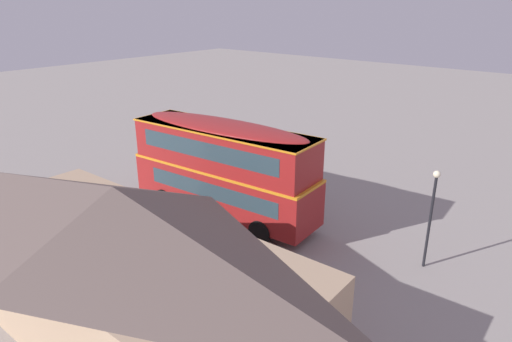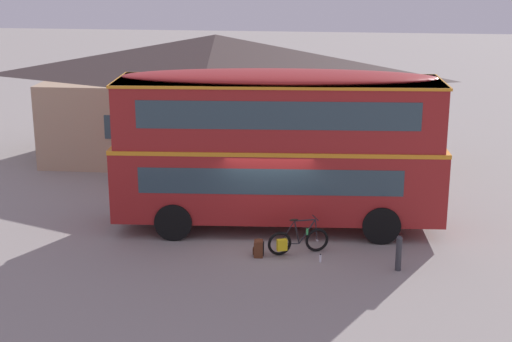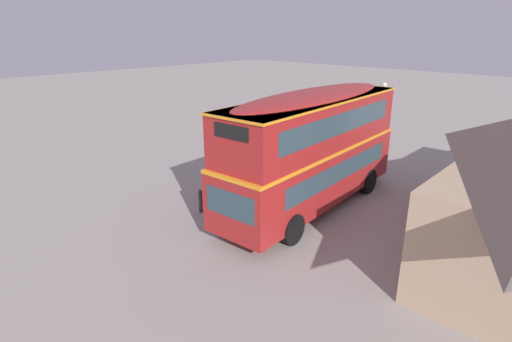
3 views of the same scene
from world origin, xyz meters
TOP-DOWN VIEW (x-y plane):
  - ground_plane at (0.00, 0.00)m, footprint 120.00×120.00m
  - double_decker_bus at (0.14, 0.97)m, footprint 9.85×3.24m
  - touring_bicycle at (0.86, -1.09)m, footprint 1.67×0.86m
  - backpack_on_ground at (-0.17, -1.40)m, footprint 0.32×0.33m
  - water_bottle_clear_plastic at (1.55, -1.61)m, footprint 0.06×0.06m
  - street_lamp at (-9.18, -0.88)m, footprint 0.28×0.28m
  - kerb_bollard at (3.60, -1.91)m, footprint 0.16×0.16m

SIDE VIEW (x-z plane):
  - ground_plane at x=0.00m, z-range 0.00..0.00m
  - water_bottle_clear_plastic at x=1.55m, z-range -0.01..0.23m
  - backpack_on_ground at x=-0.17m, z-range 0.01..0.51m
  - touring_bicycle at x=0.86m, z-range -0.14..0.88m
  - kerb_bollard at x=3.60m, z-range 0.01..0.98m
  - street_lamp at x=-9.18m, z-range 0.53..4.64m
  - double_decker_bus at x=0.14m, z-range 0.25..5.04m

